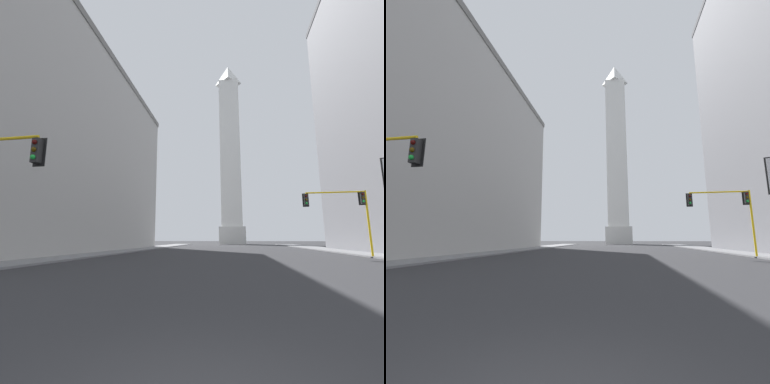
# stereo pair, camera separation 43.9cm
# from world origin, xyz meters

# --- Properties ---
(sidewalk_left) EXTENTS (5.00, 97.66, 0.15)m
(sidewalk_left) POSITION_xyz_m (-15.00, 29.30, 0.07)
(sidewalk_left) COLOR slate
(sidewalk_left) RESTS_ON ground_plane
(sidewalk_right) EXTENTS (5.00, 97.66, 0.15)m
(sidewalk_right) POSITION_xyz_m (15.00, 29.30, 0.07)
(sidewalk_right) COLOR slate
(sidewalk_right) RESTS_ON ground_plane
(building_left) EXTENTS (28.01, 47.43, 27.51)m
(building_left) POSITION_xyz_m (-29.83, 26.79, 13.76)
(building_left) COLOR #B2AFAA
(building_left) RESTS_ON ground_plane
(obelisk) EXTENTS (8.12, 8.12, 62.69)m
(obelisk) POSITION_xyz_m (0.00, 81.38, 30.02)
(obelisk) COLOR silver
(obelisk) RESTS_ON ground_plane
(traffic_light_mid_right) EXTENTS (5.80, 0.51, 6.19)m
(traffic_light_mid_right) POSITION_xyz_m (10.70, 23.76, 4.75)
(traffic_light_mid_right) COLOR yellow
(traffic_light_mid_right) RESTS_ON ground_plane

